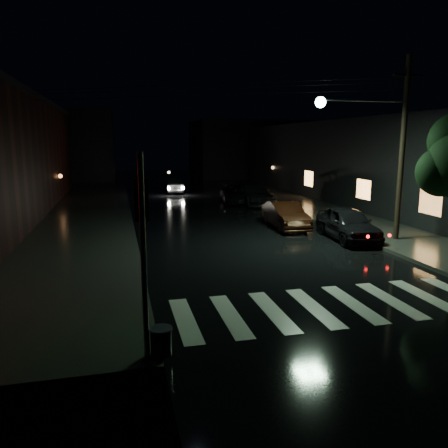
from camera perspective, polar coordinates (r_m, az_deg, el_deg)
ground at (r=11.34m, az=1.45°, el=-12.82°), size 120.00×120.00×0.00m
sidewalk_left at (r=24.54m, az=-18.78°, el=-0.26°), size 6.00×44.00×0.15m
sidewalk_right at (r=27.55m, az=14.01°, el=1.16°), size 4.00×44.00×0.15m
building_right at (r=34.31m, az=21.60°, el=7.49°), size 10.00×40.00×6.00m
building_far_left at (r=55.50m, az=-21.56°, el=9.52°), size 14.00×10.00×8.00m
building_far_right at (r=57.52m, az=3.23°, el=9.76°), size 14.00×10.00×7.00m
crosswalk at (r=12.82m, az=14.11°, el=-10.28°), size 9.00×3.00×0.01m
signal_pole_corner at (r=9.09m, az=-9.33°, el=-8.63°), size 0.68×0.61×4.20m
utility_pole at (r=20.58m, az=20.81°, el=10.27°), size 4.92×0.44×8.00m
parked_car_a at (r=21.11m, az=15.85°, el=0.07°), size 2.18×4.59×1.52m
parked_car_b at (r=23.22m, az=8.05°, el=1.15°), size 1.66×4.25×1.38m
parked_car_c at (r=31.93m, az=3.75°, el=3.97°), size 2.16×5.20×1.50m
parked_car_d at (r=32.41m, az=1.65°, el=3.92°), size 2.81×4.98×1.31m
oncoming_car at (r=39.00m, az=-6.48°, el=5.00°), size 1.65×3.97×1.28m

